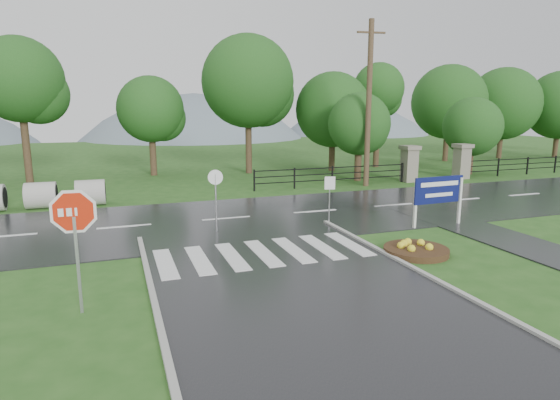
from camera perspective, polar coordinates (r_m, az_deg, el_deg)
name	(u,v)px	position (r m, az deg, el deg)	size (l,w,h in m)	color
ground	(334,322)	(10.43, 6.59, -14.59)	(120.00, 120.00, 0.00)	#26531B
main_road	(226,219)	(19.41, -6.56, -2.37)	(90.00, 8.00, 0.04)	black
walkway	(500,238)	(18.34, 25.29, -4.19)	(2.20, 11.00, 0.04)	#2A2A2C
crosswalk	(263,253)	(14.74, -2.07, -6.45)	(6.50, 2.80, 0.02)	silver
pillar_west	(409,163)	(30.05, 15.48, 4.39)	(1.00, 1.00, 2.24)	gray
pillar_east	(462,160)	(32.51, 21.28, 4.52)	(1.00, 1.00, 2.24)	gray
fence_west	(332,174)	(27.44, 6.40, 3.16)	(9.58, 0.08, 1.20)	black
hills	(170,236)	(76.47, -13.26, -4.33)	(102.00, 48.00, 48.00)	slate
treeline	(194,174)	(33.12, -10.45, 3.15)	(83.20, 5.20, 10.00)	#184816
stop_sign	(74,224)	(11.07, -23.78, -2.65)	(1.33, 0.13, 2.99)	#939399
estate_billboard	(439,192)	(18.85, 18.78, 0.89)	(2.24, 0.17, 1.96)	silver
flower_bed	(416,249)	(15.39, 16.25, -5.78)	(2.01, 2.01, 0.40)	#332111
reg_sign_small	(330,190)	(18.48, 6.08, 1.25)	(0.41, 0.14, 1.88)	#939399
reg_sign_round	(216,193)	(17.10, -7.84, 0.79)	(0.54, 0.10, 2.34)	#939399
utility_pole_east	(369,104)	(27.66, 10.76, 11.47)	(1.66, 0.33, 9.35)	#473523
entrance_tree_left	(359,124)	(29.69, 9.63, 9.09)	(3.85, 3.85, 5.46)	#3D2B1C
entrance_tree_right	(472,127)	(34.80, 22.41, 8.24)	(3.97, 3.97, 5.24)	#3D2B1C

